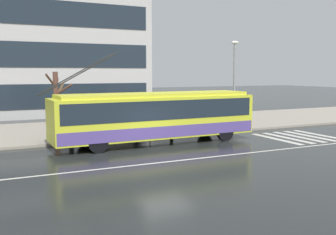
# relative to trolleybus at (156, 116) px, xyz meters

# --- Properties ---
(ground_plane) EXTENTS (160.00, 160.00, 0.00)m
(ground_plane) POSITION_rel_trolleybus_xyz_m (-1.03, -3.30, -1.60)
(ground_plane) COLOR #232627
(sidewalk_slab) EXTENTS (80.00, 10.00, 0.14)m
(sidewalk_slab) POSITION_rel_trolleybus_xyz_m (-1.03, 6.60, -1.53)
(sidewalk_slab) COLOR gray
(sidewalk_slab) RESTS_ON ground_plane
(crosswalk_stripe_edge_near) EXTENTS (0.44, 4.40, 0.01)m
(crosswalk_stripe_edge_near) POSITION_rel_trolleybus_xyz_m (7.18, -1.85, -1.59)
(crosswalk_stripe_edge_near) COLOR beige
(crosswalk_stripe_edge_near) RESTS_ON ground_plane
(crosswalk_stripe_inner_a) EXTENTS (0.44, 4.40, 0.01)m
(crosswalk_stripe_inner_a) POSITION_rel_trolleybus_xyz_m (8.08, -1.85, -1.59)
(crosswalk_stripe_inner_a) COLOR beige
(crosswalk_stripe_inner_a) RESTS_ON ground_plane
(crosswalk_stripe_center) EXTENTS (0.44, 4.40, 0.01)m
(crosswalk_stripe_center) POSITION_rel_trolleybus_xyz_m (8.98, -1.85, -1.59)
(crosswalk_stripe_center) COLOR beige
(crosswalk_stripe_center) RESTS_ON ground_plane
(crosswalk_stripe_inner_b) EXTENTS (0.44, 4.40, 0.01)m
(crosswalk_stripe_inner_b) POSITION_rel_trolleybus_xyz_m (9.88, -1.85, -1.59)
(crosswalk_stripe_inner_b) COLOR beige
(crosswalk_stripe_inner_b) RESTS_ON ground_plane
(crosswalk_stripe_edge_far) EXTENTS (0.44, 4.40, 0.01)m
(crosswalk_stripe_edge_far) POSITION_rel_trolleybus_xyz_m (10.78, -1.85, -1.59)
(crosswalk_stripe_edge_far) COLOR beige
(crosswalk_stripe_edge_far) RESTS_ON ground_plane
(lane_centre_line) EXTENTS (72.00, 0.14, 0.01)m
(lane_centre_line) POSITION_rel_trolleybus_xyz_m (-1.03, -4.50, -1.60)
(lane_centre_line) COLOR silver
(lane_centre_line) RESTS_ON ground_plane
(trolleybus) EXTENTS (12.39, 2.84, 5.12)m
(trolleybus) POSITION_rel_trolleybus_xyz_m (0.00, 0.00, 0.00)
(trolleybus) COLOR yellow
(trolleybus) RESTS_ON ground_plane
(bus_shelter) EXTENTS (3.95, 1.73, 2.45)m
(bus_shelter) POSITION_rel_trolleybus_xyz_m (-1.28, 3.17, 0.39)
(bus_shelter) COLOR gray
(bus_shelter) RESTS_ON sidewalk_slab
(pedestrian_at_shelter) EXTENTS (1.36, 1.36, 2.04)m
(pedestrian_at_shelter) POSITION_rel_trolleybus_xyz_m (-2.23, 3.44, 0.17)
(pedestrian_at_shelter) COLOR navy
(pedestrian_at_shelter) RESTS_ON sidewalk_slab
(pedestrian_approaching_curb) EXTENTS (1.25, 1.25, 2.06)m
(pedestrian_approaching_curb) POSITION_rel_trolleybus_xyz_m (1.95, 1.92, 0.24)
(pedestrian_approaching_curb) COLOR #2B241C
(pedestrian_approaching_curb) RESTS_ON sidewalk_slab
(pedestrian_walking_past) EXTENTS (1.23, 1.23, 1.88)m
(pedestrian_walking_past) POSITION_rel_trolleybus_xyz_m (-4.51, 2.12, 0.03)
(pedestrian_walking_past) COLOR #2B282F
(pedestrian_walking_past) RESTS_ON sidewalk_slab
(pedestrian_waiting_by_pole) EXTENTS (0.46, 0.46, 1.65)m
(pedestrian_waiting_by_pole) POSITION_rel_trolleybus_xyz_m (-0.35, 2.42, -0.49)
(pedestrian_waiting_by_pole) COLOR navy
(pedestrian_waiting_by_pole) RESTS_ON sidewalk_slab
(street_lamp) EXTENTS (0.60, 0.32, 6.11)m
(street_lamp) POSITION_rel_trolleybus_xyz_m (7.16, 2.61, 2.19)
(street_lamp) COLOR gray
(street_lamp) RESTS_ON sidewalk_slab
(street_tree_bare) EXTENTS (1.65, 1.75, 3.95)m
(street_tree_bare) POSITION_rel_trolleybus_xyz_m (-4.74, 4.74, 0.73)
(street_tree_bare) COLOR brown
(street_tree_bare) RESTS_ON sidewalk_slab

